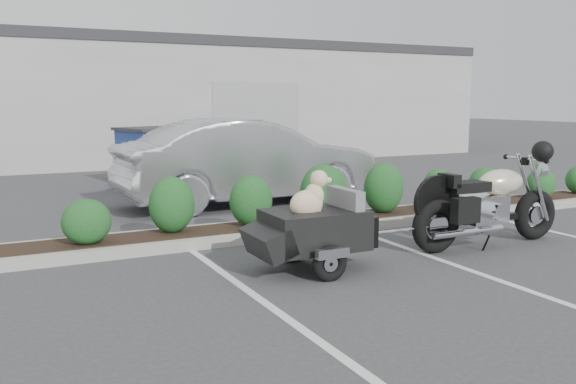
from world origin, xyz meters
name	(u,v)px	position (x,y,z in m)	size (l,w,h in m)	color
ground	(353,268)	(0.00, 0.00, 0.00)	(90.00, 90.00, 0.00)	#38383A
planter_kerb	(332,223)	(1.00, 2.20, 0.07)	(12.00, 1.00, 0.15)	#9E9E93
building	(101,101)	(0.00, 17.00, 2.00)	(26.00, 10.00, 4.00)	#9EA099
motorcycle	(489,205)	(2.31, 0.13, 0.59)	(2.58, 0.87, 1.49)	black
pet_trailer	(313,228)	(-0.48, 0.16, 0.52)	(2.05, 1.14, 1.23)	black
sedan	(249,161)	(0.70, 4.91, 0.84)	(1.77, 5.08, 1.67)	#B5B5BC
dumpster	(167,155)	(0.01, 8.35, 0.70)	(2.44, 1.99, 1.39)	navy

